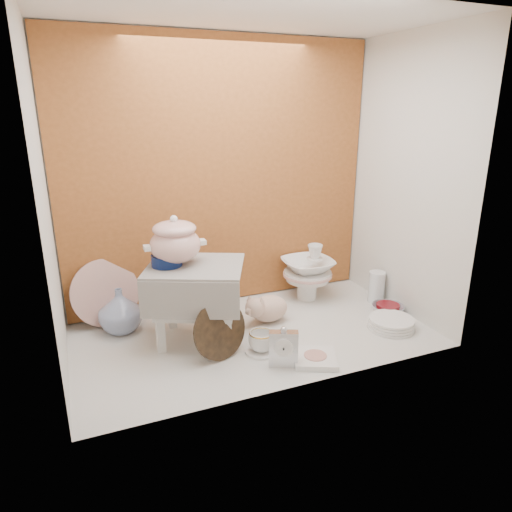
{
  "coord_description": "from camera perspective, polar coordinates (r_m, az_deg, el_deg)",
  "views": [
    {
      "loc": [
        -0.81,
        -1.99,
        1.13
      ],
      "look_at": [
        0.02,
        0.02,
        0.42
      ],
      "focal_mm": 32.36,
      "sensor_mm": 36.0,
      "label": 1
    }
  ],
  "objects": [
    {
      "name": "ground",
      "position": [
        2.43,
        -0.26,
        -9.65
      ],
      "size": [
        1.8,
        1.8,
        0.0
      ],
      "primitive_type": "plane",
      "color": "silver",
      "rests_on": "ground"
    },
    {
      "name": "clear_glass_vase",
      "position": [
        2.86,
        14.67,
        -3.72
      ],
      "size": [
        0.11,
        0.11,
        0.19
      ],
      "primitive_type": "cylinder",
      "rotation": [
        0.0,
        0.0,
        0.14
      ],
      "color": "silver",
      "rests_on": "ground"
    },
    {
      "name": "step_stool",
      "position": [
        2.32,
        -7.34,
        -5.76
      ],
      "size": [
        0.58,
        0.54,
        0.4
      ],
      "primitive_type": null,
      "rotation": [
        0.0,
        0.0,
        -0.42
      ],
      "color": "silver",
      "rests_on": "ground"
    },
    {
      "name": "gold_rim_teacup",
      "position": [
        2.24,
        0.67,
        -10.46
      ],
      "size": [
        0.16,
        0.16,
        0.1
      ],
      "primitive_type": "imported",
      "rotation": [
        0.0,
        0.0,
        -0.32
      ],
      "color": "white",
      "rests_on": "teacup_saucer"
    },
    {
      "name": "plush_pig",
      "position": [
        2.53,
        1.58,
        -6.45
      ],
      "size": [
        0.28,
        0.2,
        0.16
      ],
      "primitive_type": "ellipsoid",
      "rotation": [
        0.0,
        0.0,
        -0.04
      ],
      "color": "#CFA792",
      "rests_on": "ground"
    },
    {
      "name": "blue_white_vase",
      "position": [
        2.51,
        -16.43,
        -6.46
      ],
      "size": [
        0.27,
        0.27,
        0.24
      ],
      "primitive_type": "imported",
      "rotation": [
        0.0,
        0.0,
        -0.23
      ],
      "color": "white",
      "rests_on": "ground"
    },
    {
      "name": "teacup_saucer",
      "position": [
        2.27,
        0.66,
        -11.67
      ],
      "size": [
        0.19,
        0.19,
        0.01
      ],
      "primitive_type": "cylinder",
      "rotation": [
        0.0,
        0.0,
        -0.23
      ],
      "color": "white",
      "rests_on": "ground"
    },
    {
      "name": "dinner_plate_stack",
      "position": [
        2.58,
        16.37,
        -7.97
      ],
      "size": [
        0.26,
        0.26,
        0.06
      ],
      "primitive_type": "cylinder",
      "rotation": [
        0.0,
        0.0,
        0.05
      ],
      "color": "white",
      "rests_on": "ground"
    },
    {
      "name": "mantel_clock",
      "position": [
        2.12,
        3.4,
        -11.16
      ],
      "size": [
        0.14,
        0.1,
        0.19
      ],
      "primitive_type": "cube",
      "rotation": [
        0.0,
        0.0,
        -0.42
      ],
      "color": "silver",
      "rests_on": "ground"
    },
    {
      "name": "lacquer_tray",
      "position": [
        2.17,
        -4.47,
        -9.13
      ],
      "size": [
        0.29,
        0.16,
        0.28
      ],
      "primitive_type": null,
      "rotation": [
        0.0,
        0.0,
        0.32
      ],
      "color": "black",
      "rests_on": "ground"
    },
    {
      "name": "floral_platter",
      "position": [
        2.6,
        -18.12,
        -4.35
      ],
      "size": [
        0.38,
        0.2,
        0.35
      ],
      "primitive_type": null,
      "rotation": [
        0.0,
        0.0,
        0.21
      ],
      "color": "beige",
      "rests_on": "ground"
    },
    {
      "name": "soup_tureen",
      "position": [
        2.23,
        -9.99,
        1.97
      ],
      "size": [
        0.33,
        0.33,
        0.24
      ],
      "primitive_type": null,
      "rotation": [
        0.0,
        0.0,
        0.19
      ],
      "color": "white",
      "rests_on": "step_stool"
    },
    {
      "name": "cobalt_bowl",
      "position": [
        2.25,
        -10.98,
        -0.49
      ],
      "size": [
        0.16,
        0.16,
        0.05
      ],
      "primitive_type": "cylinder",
      "rotation": [
        0.0,
        0.0,
        0.08
      ],
      "color": "#091643",
      "rests_on": "step_stool"
    },
    {
      "name": "porcelain_tower",
      "position": [
        2.81,
        6.39,
        -1.98
      ],
      "size": [
        0.37,
        0.37,
        0.34
      ],
      "primitive_type": null,
      "rotation": [
        0.0,
        0.0,
        -0.25
      ],
      "color": "white",
      "rests_on": "ground"
    },
    {
      "name": "lattice_dish",
      "position": [
        2.21,
        7.33,
        -12.42
      ],
      "size": [
        0.26,
        0.26,
        0.03
      ],
      "primitive_type": "cube",
      "rotation": [
        0.0,
        0.0,
        -0.43
      ],
      "color": "white",
      "rests_on": "ground"
    },
    {
      "name": "crystal_bowl",
      "position": [
        2.74,
        15.95,
        -6.41
      ],
      "size": [
        0.24,
        0.24,
        0.06
      ],
      "primitive_type": "imported",
      "rotation": [
        0.0,
        0.0,
        -0.43
      ],
      "color": "silver",
      "rests_on": "ground"
    },
    {
      "name": "niche_shell",
      "position": [
        2.32,
        -2.02,
        13.14
      ],
      "size": [
        1.86,
        1.03,
        1.53
      ],
      "color": "#A35928",
      "rests_on": "ground"
    }
  ]
}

